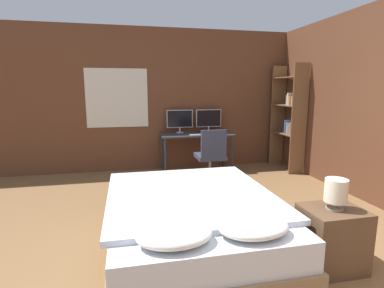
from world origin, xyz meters
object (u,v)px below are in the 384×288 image
at_px(monitor_left, 180,120).
at_px(desk, 196,139).
at_px(nightstand, 332,239).
at_px(bed, 192,221).
at_px(office_chair, 211,160).
at_px(monitor_right, 209,119).
at_px(keyboard, 199,135).
at_px(computer_mouse, 212,134).
at_px(bedside_lamp, 336,191).
at_px(bookshelf, 290,114).

bearing_deg(monitor_left, desk, -32.51).
relative_size(nightstand, desk, 0.40).
xyz_separation_m(bed, office_chair, (0.78, 2.05, 0.10)).
distance_m(monitor_right, keyboard, 0.53).
distance_m(monitor_right, computer_mouse, 0.44).
distance_m(bed, keyboard, 2.70).
height_order(bed, keyboard, keyboard).
bearing_deg(bed, computer_mouse, 69.68).
bearing_deg(bedside_lamp, nightstand, -90.00).
height_order(nightstand, bedside_lamp, bedside_lamp).
distance_m(desk, computer_mouse, 0.34).
bearing_deg(keyboard, monitor_right, 51.63).
xyz_separation_m(nightstand, keyboard, (-0.42, 3.20, 0.46)).
height_order(office_chair, bookshelf, bookshelf).
bearing_deg(monitor_right, bed, -108.48).
bearing_deg(nightstand, computer_mouse, 92.78).
distance_m(bed, monitor_left, 3.05).
bearing_deg(desk, office_chair, -82.79).
relative_size(bed, nightstand, 3.78).
bearing_deg(office_chair, nightstand, -83.05).
xyz_separation_m(monitor_right, keyboard, (-0.29, -0.37, -0.25)).
bearing_deg(bedside_lamp, desk, 97.01).
distance_m(bedside_lamp, keyboard, 3.23).
height_order(nightstand, computer_mouse, computer_mouse).
bearing_deg(bookshelf, computer_mouse, 176.05).
relative_size(monitor_right, office_chair, 0.56).
bearing_deg(nightstand, monitor_right, 92.03).
xyz_separation_m(bed, monitor_left, (0.40, 2.94, 0.72)).
xyz_separation_m(desk, office_chair, (0.09, -0.70, -0.26)).
bearing_deg(keyboard, nightstand, -82.60).
bearing_deg(bookshelf, bed, -135.04).
distance_m(bed, bedside_lamp, 1.35).
distance_m(bed, office_chair, 2.20).
relative_size(bed, office_chair, 2.29).
bearing_deg(desk, nightstand, -82.99).
bearing_deg(bed, monitor_right, 71.52).
xyz_separation_m(monitor_left, bookshelf, (2.07, -0.47, 0.11)).
bearing_deg(keyboard, bed, -105.06).
xyz_separation_m(nightstand, office_chair, (-0.33, 2.68, 0.09)).
distance_m(keyboard, computer_mouse, 0.26).
bearing_deg(keyboard, bookshelf, -3.37).
bearing_deg(desk, computer_mouse, -34.85).
bearing_deg(monitor_right, keyboard, -128.37).
relative_size(desk, computer_mouse, 19.58).
bearing_deg(monitor_right, office_chair, -102.80).
height_order(desk, office_chair, office_chair).
distance_m(bed, monitor_right, 3.18).
height_order(bed, bedside_lamp, bedside_lamp).
bearing_deg(monitor_left, monitor_right, 0.00).
distance_m(desk, monitor_left, 0.49).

